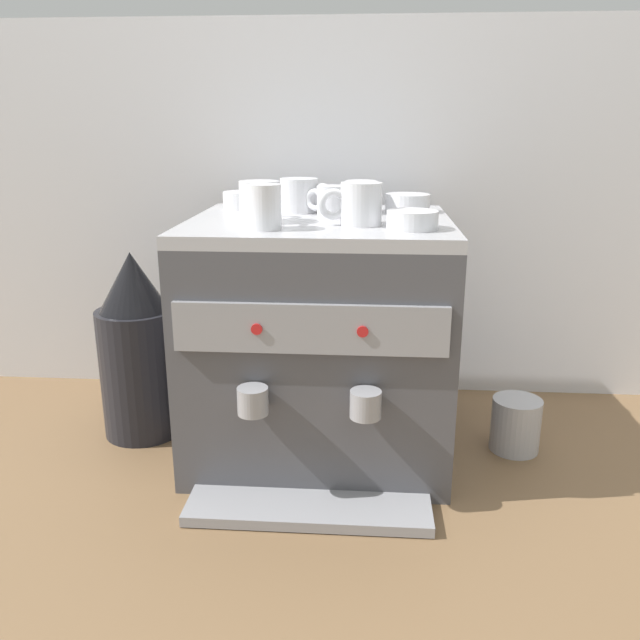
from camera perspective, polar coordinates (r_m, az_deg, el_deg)
name	(u,v)px	position (r m, az deg, el deg)	size (l,w,h in m)	color
ground_plane	(320,441)	(1.49, 0.00, -10.62)	(4.00, 4.00, 0.00)	brown
tiled_backsplash_wall	(330,215)	(1.67, 0.87, 9.27)	(2.80, 0.03, 0.93)	silver
espresso_machine	(320,337)	(1.39, -0.01, -1.51)	(0.53, 0.58, 0.50)	#4C4C51
ceramic_cup_0	(301,195)	(1.43, -1.70, 10.93)	(0.12, 0.08, 0.07)	white
ceramic_cup_1	(359,204)	(1.24, 3.43, 10.18)	(0.12, 0.08, 0.08)	white
ceramic_cup_2	(362,197)	(1.41, 3.74, 10.79)	(0.08, 0.10, 0.07)	white
ceramic_cup_3	(265,207)	(1.20, -4.84, 9.93)	(0.06, 0.10, 0.08)	white
ceramic_cup_4	(331,201)	(1.36, 0.97, 10.46)	(0.09, 0.07, 0.06)	white
ceramic_cup_5	(260,201)	(1.29, -5.32, 10.37)	(0.08, 0.12, 0.08)	white
ceramic_bowl_0	(407,203)	(1.44, 7.71, 10.15)	(0.10, 0.10, 0.04)	white
ceramic_bowl_1	(245,200)	(1.50, -6.61, 10.44)	(0.10, 0.10, 0.04)	white
ceramic_bowl_2	(412,220)	(1.21, 8.14, 8.70)	(0.09, 0.09, 0.03)	white
coffee_grinder	(138,350)	(1.51, -15.76, -2.60)	(0.17, 0.17, 0.42)	black
milk_pitcher	(516,425)	(1.49, 16.86, -8.81)	(0.11, 0.11, 0.12)	#B7B7BC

